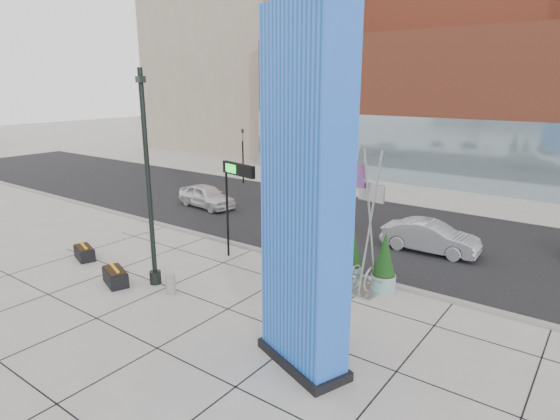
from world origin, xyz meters
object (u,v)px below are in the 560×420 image
Objects in this scene: lamp_post at (150,201)px; overhead_street_sign at (239,177)px; car_white_west at (206,196)px; car_silver_mid at (430,237)px; public_art_sculpture at (352,252)px; blue_pylon at (305,205)px; concrete_bollard at (171,284)px.

lamp_post is 3.99m from overhead_street_sign.
lamp_post reaches higher than car_white_west.
car_white_west is 0.96× the size of car_silver_mid.
public_art_sculpture is at bearing 33.40° from lamp_post.
blue_pylon is 8.17m from overhead_street_sign.
car_silver_mid is at bearing 55.03° from overhead_street_sign.
public_art_sculpture is 13.70m from car_white_west.
public_art_sculpture is at bearing 124.60° from blue_pylon.
car_white_west is at bearing 128.79° from concrete_bollard.
concrete_bollard is at bearing -134.17° from car_white_west.
car_silver_mid is at bearing -81.71° from car_white_west.
blue_pylon is 1.17× the size of lamp_post.
car_white_west is (-7.63, 9.50, 0.33)m from concrete_bollard.
lamp_post is 1.86× the size of overhead_street_sign.
blue_pylon is at bearing -24.46° from overhead_street_sign.
car_white_west is at bearing 125.05° from lamp_post.
car_silver_mid reaches higher than car_white_west.
lamp_post is 1.49× the size of public_art_sculpture.
blue_pylon reaches higher than lamp_post.
overhead_street_sign is at bearing -118.97° from car_white_west.
lamp_post is at bearing -167.35° from blue_pylon.
lamp_post reaches higher than public_art_sculpture.
car_silver_mid is at bearing 58.18° from concrete_bollard.
blue_pylon is at bearing -8.17° from lamp_post.
overhead_street_sign is at bearing 129.93° from car_silver_mid.
lamp_post reaches higher than car_silver_mid.
overhead_street_sign is 1.04× the size of car_white_west.
blue_pylon reaches higher than concrete_bollard.
blue_pylon reaches higher than overhead_street_sign.
lamp_post is 1.87× the size of car_silver_mid.
overhead_street_sign is at bearing -172.90° from public_art_sculpture.
lamp_post is at bearing 140.64° from car_silver_mid.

